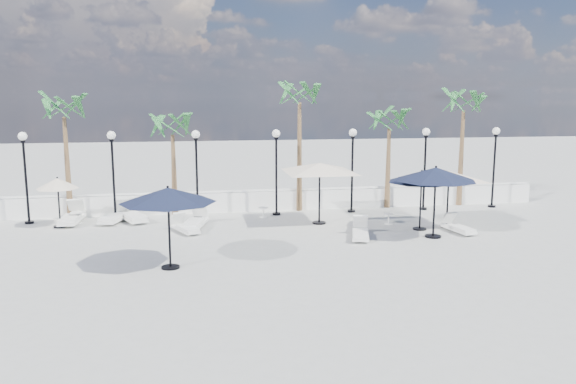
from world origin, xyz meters
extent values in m
plane|color=#9B9C97|center=(0.00, 0.00, 0.00)|extent=(100.00, 100.00, 0.00)
cube|color=white|center=(0.00, 7.50, 0.45)|extent=(26.00, 0.30, 0.90)
cube|color=white|center=(0.00, 7.50, 0.97)|extent=(26.00, 0.12, 0.08)
cylinder|color=black|center=(-10.50, 6.50, 0.05)|extent=(0.36, 0.36, 0.10)
cylinder|color=black|center=(-10.50, 6.50, 1.75)|extent=(0.10, 0.10, 3.50)
cylinder|color=black|center=(-10.50, 6.50, 3.45)|extent=(0.18, 0.18, 0.10)
sphere|color=white|center=(-10.50, 6.50, 3.66)|extent=(0.36, 0.36, 0.36)
cylinder|color=black|center=(-7.00, 6.50, 0.05)|extent=(0.36, 0.36, 0.10)
cylinder|color=black|center=(-7.00, 6.50, 1.75)|extent=(0.10, 0.10, 3.50)
cylinder|color=black|center=(-7.00, 6.50, 3.45)|extent=(0.18, 0.18, 0.10)
sphere|color=white|center=(-7.00, 6.50, 3.66)|extent=(0.36, 0.36, 0.36)
cylinder|color=black|center=(-3.50, 6.50, 0.05)|extent=(0.36, 0.36, 0.10)
cylinder|color=black|center=(-3.50, 6.50, 1.75)|extent=(0.10, 0.10, 3.50)
cylinder|color=black|center=(-3.50, 6.50, 3.45)|extent=(0.18, 0.18, 0.10)
sphere|color=white|center=(-3.50, 6.50, 3.66)|extent=(0.36, 0.36, 0.36)
cylinder|color=black|center=(0.00, 6.50, 0.05)|extent=(0.36, 0.36, 0.10)
cylinder|color=black|center=(0.00, 6.50, 1.75)|extent=(0.10, 0.10, 3.50)
cylinder|color=black|center=(0.00, 6.50, 3.45)|extent=(0.18, 0.18, 0.10)
sphere|color=white|center=(0.00, 6.50, 3.66)|extent=(0.36, 0.36, 0.36)
cylinder|color=black|center=(3.50, 6.50, 0.05)|extent=(0.36, 0.36, 0.10)
cylinder|color=black|center=(3.50, 6.50, 1.75)|extent=(0.10, 0.10, 3.50)
cylinder|color=black|center=(3.50, 6.50, 3.45)|extent=(0.18, 0.18, 0.10)
sphere|color=white|center=(3.50, 6.50, 3.66)|extent=(0.36, 0.36, 0.36)
cylinder|color=black|center=(7.00, 6.50, 0.05)|extent=(0.36, 0.36, 0.10)
cylinder|color=black|center=(7.00, 6.50, 1.75)|extent=(0.10, 0.10, 3.50)
cylinder|color=black|center=(7.00, 6.50, 3.45)|extent=(0.18, 0.18, 0.10)
sphere|color=white|center=(7.00, 6.50, 3.66)|extent=(0.36, 0.36, 0.36)
cylinder|color=black|center=(10.50, 6.50, 0.05)|extent=(0.36, 0.36, 0.10)
cylinder|color=black|center=(10.50, 6.50, 1.75)|extent=(0.10, 0.10, 3.50)
cylinder|color=black|center=(10.50, 6.50, 3.45)|extent=(0.18, 0.18, 0.10)
sphere|color=white|center=(10.50, 6.50, 3.66)|extent=(0.36, 0.36, 0.36)
cone|color=brown|center=(-9.00, 7.30, 2.20)|extent=(0.28, 0.28, 4.40)
cone|color=brown|center=(-4.50, 7.30, 1.80)|extent=(0.28, 0.28, 3.60)
cone|color=brown|center=(1.20, 7.30, 2.50)|extent=(0.28, 0.28, 5.00)
cone|color=brown|center=(5.50, 7.30, 1.90)|extent=(0.28, 0.28, 3.80)
cone|color=brown|center=(9.20, 7.30, 2.30)|extent=(0.28, 0.28, 4.60)
cube|color=white|center=(-6.97, 6.20, 0.17)|extent=(1.26, 2.17, 0.11)
cube|color=white|center=(-7.05, 5.93, 0.29)|extent=(1.03, 1.52, 0.11)
cube|color=white|center=(-6.73, 7.00, 0.58)|extent=(0.76, 0.66, 0.64)
cube|color=white|center=(-4.02, 3.80, 0.14)|extent=(1.19, 1.75, 0.09)
cube|color=white|center=(-3.93, 3.60, 0.23)|extent=(0.94, 1.24, 0.09)
cube|color=white|center=(-4.30, 4.42, 0.47)|extent=(0.64, 0.57, 0.52)
cube|color=white|center=(-8.72, 6.19, 0.17)|extent=(0.78, 2.14, 0.11)
cube|color=white|center=(-8.73, 5.91, 0.30)|extent=(0.71, 1.45, 0.11)
cube|color=white|center=(-8.70, 7.05, 0.60)|extent=(0.68, 0.52, 0.66)
cube|color=white|center=(-6.29, 6.20, 0.17)|extent=(1.52, 2.21, 0.11)
cube|color=white|center=(-6.17, 5.94, 0.30)|extent=(1.20, 1.57, 0.11)
cube|color=white|center=(-6.64, 6.97, 0.59)|extent=(0.81, 0.73, 0.66)
cube|color=white|center=(-3.63, 4.54, 0.16)|extent=(1.15, 2.13, 0.11)
cube|color=white|center=(-3.69, 4.27, 0.28)|extent=(0.94, 1.48, 0.11)
cube|color=white|center=(-3.43, 5.34, 0.57)|extent=(0.73, 0.62, 0.63)
cube|color=white|center=(6.53, 1.96, 0.13)|extent=(0.82, 1.70, 0.09)
cube|color=white|center=(6.57, 1.75, 0.23)|extent=(0.69, 1.17, 0.09)
cube|color=white|center=(6.42, 2.61, 0.46)|extent=(0.57, 0.47, 0.51)
cube|color=white|center=(2.47, 1.73, 0.15)|extent=(1.08, 1.89, 0.10)
cube|color=white|center=(2.40, 1.50, 0.25)|extent=(0.88, 1.32, 0.10)
cube|color=white|center=(2.67, 2.43, 0.50)|extent=(0.66, 0.56, 0.56)
cylinder|color=white|center=(-8.53, 6.20, 0.01)|extent=(0.39, 0.39, 0.03)
cylinder|color=white|center=(-8.53, 6.20, 0.23)|extent=(0.06, 0.06, 0.47)
cylinder|color=white|center=(-8.53, 6.20, 0.47)|extent=(0.50, 0.50, 0.03)
cylinder|color=white|center=(-0.65, 6.07, 0.01)|extent=(0.35, 0.35, 0.03)
cylinder|color=white|center=(-0.65, 6.07, 0.21)|extent=(0.05, 0.05, 0.42)
cylinder|color=white|center=(-0.65, 6.07, 0.43)|extent=(0.45, 0.45, 0.03)
cylinder|color=white|center=(4.34, 3.83, 0.01)|extent=(0.35, 0.35, 0.03)
cylinder|color=white|center=(4.34, 3.83, 0.21)|extent=(0.05, 0.05, 0.42)
cylinder|color=white|center=(4.34, 3.83, 0.43)|extent=(0.46, 0.46, 0.03)
cylinder|color=black|center=(-4.43, -0.84, 0.03)|extent=(0.57, 0.57, 0.06)
cylinder|color=black|center=(-4.43, -0.84, 1.24)|extent=(0.07, 0.07, 2.49)
cone|color=black|center=(-4.43, -0.84, 2.30)|extent=(2.94, 2.94, 0.46)
sphere|color=black|center=(-4.43, -0.84, 2.56)|extent=(0.08, 0.08, 0.08)
cylinder|color=black|center=(5.23, 2.71, 0.03)|extent=(0.54, 0.54, 0.06)
cylinder|color=black|center=(5.23, 2.71, 1.16)|extent=(0.07, 0.07, 2.31)
cone|color=black|center=(5.23, 2.71, 2.14)|extent=(2.70, 2.70, 0.43)
sphere|color=black|center=(5.23, 2.71, 2.38)|extent=(0.08, 0.08, 0.08)
cylinder|color=black|center=(5.25, 1.46, 0.03)|extent=(0.61, 0.61, 0.07)
cylinder|color=black|center=(5.25, 1.46, 1.31)|extent=(0.08, 0.08, 2.61)
cone|color=black|center=(5.25, 1.46, 2.42)|extent=(3.05, 3.05, 0.49)
sphere|color=black|center=(5.25, 1.46, 2.69)|extent=(0.09, 0.09, 0.09)
cylinder|color=black|center=(1.50, 4.44, 0.03)|extent=(0.57, 0.57, 0.07)
cylinder|color=black|center=(1.50, 4.44, 1.27)|extent=(0.08, 0.08, 2.53)
pyramid|color=beige|center=(1.50, 4.44, 2.56)|extent=(5.61, 5.61, 0.39)
cylinder|color=black|center=(6.50, 2.96, 0.03)|extent=(0.53, 0.53, 0.06)
cylinder|color=black|center=(6.50, 2.96, 1.14)|extent=(0.07, 0.07, 2.28)
pyramid|color=beige|center=(6.50, 2.96, 2.31)|extent=(4.96, 4.96, 0.35)
cylinder|color=black|center=(-9.07, 5.61, 0.03)|extent=(0.53, 0.53, 0.06)
cylinder|color=black|center=(-9.07, 5.61, 0.99)|extent=(0.07, 0.07, 1.97)
cone|color=beige|center=(-9.07, 5.61, 1.80)|extent=(1.69, 1.69, 0.42)
sphere|color=black|center=(-9.07, 5.61, 2.04)|extent=(0.08, 0.08, 0.08)
camera|label=1|loc=(-3.67, -17.99, 5.26)|focal=35.00mm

